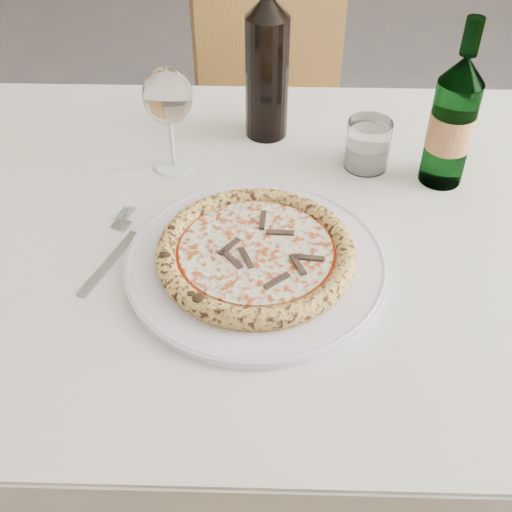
% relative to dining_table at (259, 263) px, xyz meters
% --- Properties ---
extents(floor, '(5.00, 6.00, 0.02)m').
position_rel_dining_table_xyz_m(floor, '(-0.01, 0.02, -0.68)').
color(floor, '#504E59').
rests_on(floor, ground).
extents(dining_table, '(1.48, 0.90, 0.76)m').
position_rel_dining_table_xyz_m(dining_table, '(0.00, 0.00, 0.00)').
color(dining_table, olive).
rests_on(dining_table, floor).
extents(chair_far, '(0.54, 0.54, 0.93)m').
position_rel_dining_table_xyz_m(chair_far, '(0.03, 0.78, -0.14)').
color(chair_far, olive).
rests_on(chair_far, floor).
extents(plate, '(0.37, 0.37, 0.02)m').
position_rel_dining_table_xyz_m(plate, '(0.00, -0.10, 0.10)').
color(plate, white).
rests_on(plate, dining_table).
extents(pizza, '(0.28, 0.28, 0.03)m').
position_rel_dining_table_xyz_m(pizza, '(-0.00, -0.10, 0.11)').
color(pizza, tan).
rests_on(pizza, plate).
extents(fork, '(0.06, 0.20, 0.00)m').
position_rel_dining_table_xyz_m(fork, '(-0.21, -0.08, 0.09)').
color(fork, '#9BA2AD').
rests_on(fork, dining_table).
extents(wine_glass, '(0.08, 0.08, 0.18)m').
position_rel_dining_table_xyz_m(wine_glass, '(-0.15, 0.14, 0.21)').
color(wine_glass, white).
rests_on(wine_glass, dining_table).
extents(tumbler, '(0.07, 0.07, 0.08)m').
position_rel_dining_table_xyz_m(tumbler, '(0.17, 0.16, 0.12)').
color(tumbler, white).
rests_on(tumbler, dining_table).
extents(beer_bottle, '(0.07, 0.07, 0.27)m').
position_rel_dining_table_xyz_m(beer_bottle, '(0.29, 0.13, 0.19)').
color(beer_bottle, '#2D6536').
rests_on(beer_bottle, dining_table).
extents(wine_bottle, '(0.07, 0.07, 0.30)m').
position_rel_dining_table_xyz_m(wine_bottle, '(0.00, 0.26, 0.22)').
color(wine_bottle, black).
rests_on(wine_bottle, dining_table).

